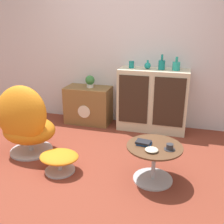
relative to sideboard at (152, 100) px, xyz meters
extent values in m
plane|color=brown|center=(-0.55, -1.46, -0.49)|extent=(12.00, 12.00, 0.00)
cube|color=silver|center=(-0.55, 0.24, 0.81)|extent=(6.40, 0.06, 2.60)
cube|color=beige|center=(0.00, 0.00, 0.00)|extent=(1.06, 0.42, 0.97)
cube|color=#332319|center=(-0.26, -0.21, 0.05)|extent=(0.44, 0.01, 0.74)
cube|color=#332319|center=(0.26, -0.21, 0.05)|extent=(0.44, 0.01, 0.74)
cube|color=brown|center=(-1.08, 0.00, -0.18)|extent=(0.75, 0.42, 0.62)
cylinder|color=beige|center=(-1.08, -0.21, -0.23)|extent=(0.21, 0.01, 0.21)
cylinder|color=#B7B7BC|center=(-1.45, -1.20, -0.48)|extent=(0.56, 0.56, 0.02)
cylinder|color=#B7B7BC|center=(-1.45, -1.20, -0.40)|extent=(0.06, 0.06, 0.12)
ellipsoid|color=orange|center=(-1.45, -1.20, -0.18)|extent=(0.71, 0.60, 0.33)
ellipsoid|color=orange|center=(-1.45, -1.33, 0.10)|extent=(0.71, 0.44, 0.74)
cylinder|color=#B7B7BC|center=(-0.85, -1.55, -0.48)|extent=(0.35, 0.35, 0.02)
cylinder|color=#B7B7BC|center=(-0.85, -1.55, -0.41)|extent=(0.04, 0.04, 0.12)
ellipsoid|color=orange|center=(-0.85, -1.55, -0.30)|extent=(0.46, 0.39, 0.09)
cylinder|color=#B7B7BC|center=(0.22, -1.42, -0.48)|extent=(0.44, 0.44, 0.02)
cylinder|color=#B7B7BC|center=(0.22, -1.42, -0.28)|extent=(0.04, 0.04, 0.38)
cylinder|color=brown|center=(0.22, -1.42, -0.08)|extent=(0.60, 0.60, 0.02)
cylinder|color=#147A75|center=(-0.35, 0.00, 0.54)|extent=(0.08, 0.08, 0.11)
ellipsoid|color=teal|center=(-0.10, 0.00, 0.53)|extent=(0.10, 0.10, 0.10)
cylinder|color=teal|center=(-0.10, 0.00, 0.60)|extent=(0.03, 0.03, 0.04)
cylinder|color=#147A75|center=(0.11, 0.00, 0.55)|extent=(0.10, 0.10, 0.14)
cylinder|color=#147A75|center=(0.11, 0.00, 0.66)|extent=(0.03, 0.03, 0.08)
cylinder|color=teal|center=(0.32, 0.00, 0.55)|extent=(0.11, 0.11, 0.12)
cylinder|color=teal|center=(0.32, 0.00, 0.64)|extent=(0.04, 0.04, 0.07)
cylinder|color=silver|center=(-1.04, 0.00, 0.16)|extent=(0.11, 0.11, 0.06)
sphere|color=#387A3D|center=(-1.04, 0.00, 0.25)|extent=(0.15, 0.15, 0.15)
cylinder|color=#2D2D33|center=(0.38, -1.47, -0.06)|extent=(0.12, 0.12, 0.01)
cylinder|color=#2D2D33|center=(0.38, -1.47, -0.04)|extent=(0.07, 0.07, 0.06)
cube|color=#1E478C|center=(0.10, -1.42, -0.06)|extent=(0.16, 0.12, 0.02)
cube|color=black|center=(0.10, -1.43, -0.04)|extent=(0.17, 0.13, 0.02)
ellipsoid|color=beige|center=(0.20, -1.56, -0.05)|extent=(0.14, 0.14, 0.04)
camera|label=1|loc=(0.47, -3.94, 1.20)|focal=42.00mm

